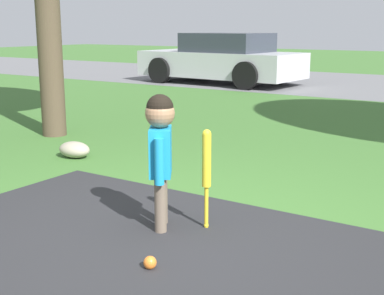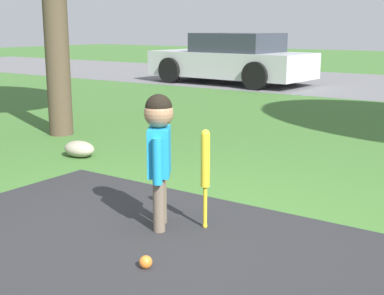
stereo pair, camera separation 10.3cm
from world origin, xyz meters
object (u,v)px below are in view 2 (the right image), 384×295
object	(u,v)px
child	(159,142)
parked_car	(232,60)
baseball_bat	(205,165)
sports_ball	(146,262)

from	to	relation	value
child	parked_car	distance (m)	10.02
child	baseball_bat	distance (m)	0.36
baseball_bat	parked_car	xyz separation A→B (m)	(-4.94, 8.70, 0.13)
child	parked_car	world-z (taller)	parked_car
sports_ball	parked_car	xyz separation A→B (m)	(-5.01, 9.45, 0.56)
parked_car	child	bearing A→B (deg)	121.18
sports_ball	parked_car	distance (m)	10.71
sports_ball	parked_car	bearing A→B (deg)	117.94
sports_ball	parked_car	world-z (taller)	parked_car
baseball_bat	parked_car	size ratio (longest dim) A/B	0.17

